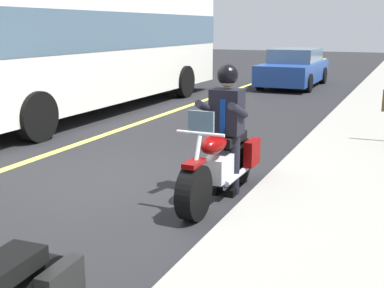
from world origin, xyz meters
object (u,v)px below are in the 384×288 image
(car_silver, at_px, (294,68))
(rider_main, at_px, (226,118))
(motorcycle_main, at_px, (221,164))
(bus_near, at_px, (91,39))

(car_silver, bearing_deg, rider_main, 8.78)
(motorcycle_main, relative_size, car_silver, 0.48)
(motorcycle_main, height_order, bus_near, bus_near)
(rider_main, relative_size, bus_near, 0.16)
(bus_near, bearing_deg, rider_main, 48.81)
(rider_main, distance_m, car_silver, 12.65)
(rider_main, bearing_deg, car_silver, -171.22)
(rider_main, xyz_separation_m, bus_near, (-4.94, -5.65, 0.84))
(bus_near, relative_size, car_silver, 2.40)
(rider_main, bearing_deg, motorcycle_main, 0.48)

